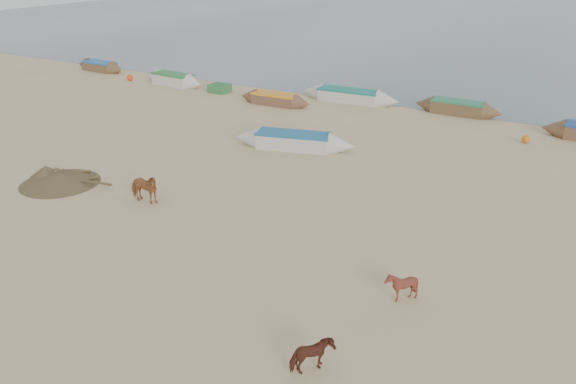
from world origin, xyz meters
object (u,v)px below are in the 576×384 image
object	(u,v)px
cow_adult	(144,188)
calf_right	(313,357)
near_canoe	(293,141)
calf_front	(401,286)

from	to	relation	value
cow_adult	calf_right	bearing A→B (deg)	-121.63
cow_adult	near_canoe	world-z (taller)	cow_adult
cow_adult	calf_right	distance (m)	12.21
calf_front	near_canoe	distance (m)	14.27
cow_adult	calf_front	distance (m)	11.80
cow_adult	calf_right	xyz separation A→B (m)	(10.80, -5.68, -0.17)
cow_adult	near_canoe	distance (m)	9.30
near_canoe	cow_adult	bearing A→B (deg)	-118.10
calf_front	calf_right	distance (m)	4.21
calf_right	near_canoe	xyz separation A→B (m)	(-8.66, 14.73, -0.04)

